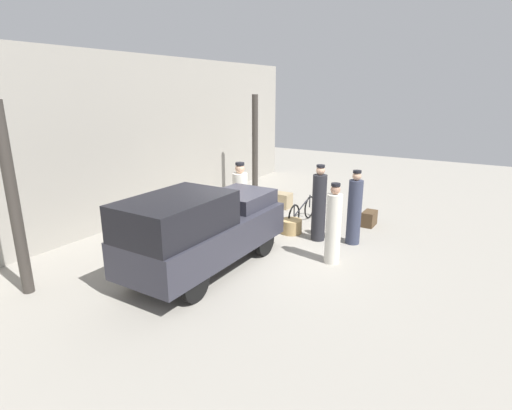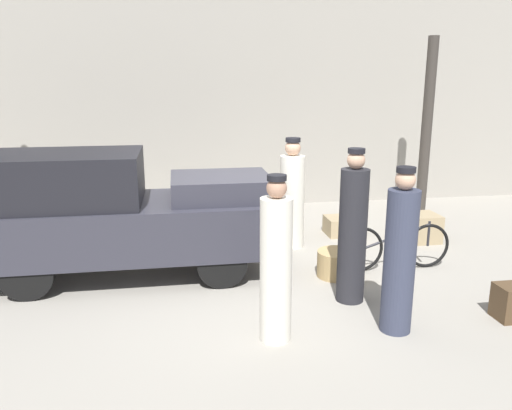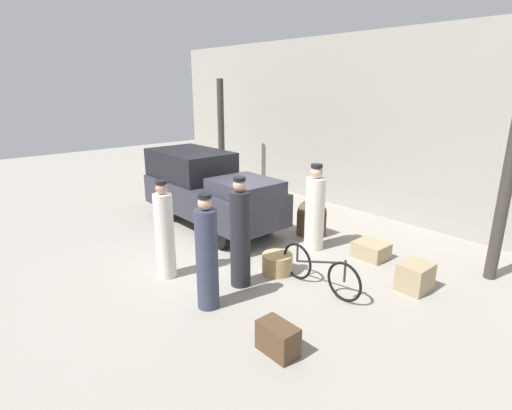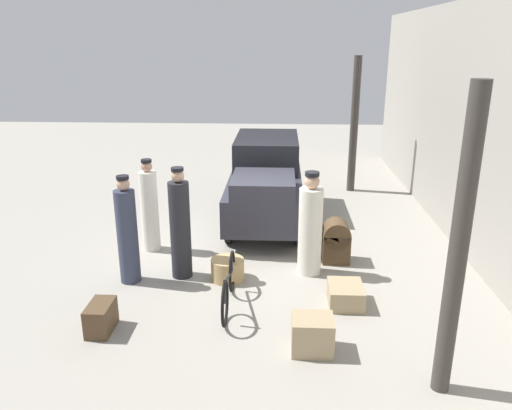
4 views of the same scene
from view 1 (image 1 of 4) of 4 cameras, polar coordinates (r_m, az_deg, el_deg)
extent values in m
plane|color=gray|center=(9.46, 0.40, -6.00)|extent=(30.00, 30.00, 0.00)
cube|color=gray|center=(11.48, -17.48, 8.84)|extent=(16.00, 0.15, 4.50)
cylinder|color=#38332D|center=(8.02, -31.35, 0.36)|extent=(0.20, 0.20, 3.42)
cylinder|color=#38332D|center=(13.47, -0.14, 8.24)|extent=(0.20, 0.20, 3.42)
cylinder|color=black|center=(9.60, -5.68, -3.65)|extent=(0.65, 0.12, 0.65)
cylinder|color=black|center=(8.90, 1.26, -5.20)|extent=(0.65, 0.12, 0.65)
cylinder|color=black|center=(7.98, -16.17, -8.50)|extent=(0.65, 0.12, 0.65)
cylinder|color=black|center=(7.12, -8.68, -11.13)|extent=(0.65, 0.12, 0.65)
cube|color=#2D2D38|center=(8.20, -7.03, -4.47)|extent=(3.86, 1.50, 0.70)
cube|color=black|center=(7.36, -11.39, -1.46)|extent=(2.12, 1.38, 0.67)
cube|color=#2D2D38|center=(9.01, -2.20, 0.92)|extent=(1.35, 1.17, 0.31)
torus|color=black|center=(11.53, 7.65, -0.32)|extent=(0.65, 0.04, 0.65)
torus|color=black|center=(10.66, 5.45, -1.62)|extent=(0.65, 0.04, 0.65)
cylinder|color=#232328|center=(11.05, 6.62, -0.16)|extent=(1.01, 0.04, 0.35)
cylinder|color=#232328|center=(10.61, 5.48, -0.77)|extent=(0.04, 0.04, 0.33)
cylinder|color=#232328|center=(11.48, 7.69, 0.55)|extent=(0.04, 0.04, 0.36)
cylinder|color=tan|center=(10.33, 5.04, -3.05)|extent=(0.55, 0.55, 0.36)
cylinder|color=#33384C|center=(9.72, 13.86, -1.03)|extent=(0.33, 0.33, 1.55)
sphere|color=tan|center=(9.50, 14.22, 4.02)|extent=(0.21, 0.21, 0.21)
cylinder|color=black|center=(9.48, 14.26, 4.64)|extent=(0.20, 0.20, 0.06)
cylinder|color=silver|center=(10.54, -2.26, 0.60)|extent=(0.40, 0.40, 1.48)
sphere|color=tan|center=(10.35, -2.32, 5.22)|extent=(0.25, 0.25, 0.25)
cylinder|color=black|center=(10.32, -2.32, 5.90)|extent=(0.23, 0.23, 0.07)
cylinder|color=silver|center=(8.54, 10.98, -3.39)|extent=(0.33, 0.33, 1.51)
sphere|color=tan|center=(8.30, 11.29, 2.18)|extent=(0.20, 0.20, 0.20)
cylinder|color=black|center=(8.27, 11.33, 2.88)|extent=(0.19, 0.19, 0.06)
cylinder|color=#232328|center=(9.76, 8.96, -0.42)|extent=(0.34, 0.34, 1.63)
sphere|color=tan|center=(9.54, 9.20, 4.88)|extent=(0.21, 0.21, 0.21)
cylinder|color=black|center=(9.52, 9.23, 5.51)|extent=(0.20, 0.20, 0.06)
cube|color=#4C3823|center=(11.26, 15.87, -1.87)|extent=(0.53, 0.31, 0.40)
cube|color=#9E8966|center=(11.81, -1.38, -0.64)|extent=(0.62, 0.51, 0.31)
cube|color=#9E8966|center=(12.52, 3.79, 0.67)|extent=(0.45, 0.52, 0.46)
cube|color=#4C3823|center=(10.57, -5.98, -2.15)|extent=(0.45, 0.48, 0.52)
cylinder|color=#4C3823|center=(10.49, -6.02, -0.79)|extent=(0.45, 0.48, 0.48)
camera|label=2|loc=(6.96, 46.89, 3.12)|focal=35.00mm
camera|label=3|loc=(13.46, 33.51, 12.30)|focal=28.00mm
camera|label=4|loc=(16.99, 14.44, 16.31)|focal=35.00mm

